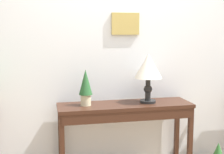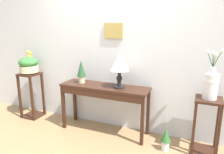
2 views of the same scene
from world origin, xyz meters
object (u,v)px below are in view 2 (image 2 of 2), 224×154
(potted_plant_floor, at_px, (166,138))
(table_lamp, at_px, (119,64))
(console_table, at_px, (104,93))
(potted_plant_on_console, at_px, (81,71))
(planter_bowl_wide_left, at_px, (29,65))
(pedestal_stand_right, at_px, (206,126))
(flower_vase_tall_right, at_px, (211,82))
(pedestal_stand_left, at_px, (32,95))

(potted_plant_floor, bearing_deg, table_lamp, 167.27)
(console_table, height_order, potted_plant_on_console, potted_plant_on_console)
(planter_bowl_wide_left, distance_m, potted_plant_floor, 2.57)
(pedestal_stand_right, relative_size, potted_plant_floor, 2.34)
(table_lamp, height_order, flower_vase_tall_right, flower_vase_tall_right)
(planter_bowl_wide_left, bearing_deg, table_lamp, 0.32)
(pedestal_stand_left, relative_size, pedestal_stand_right, 1.08)
(console_table, bearing_deg, pedestal_stand_right, 0.68)
(potted_plant_on_console, xyz_separation_m, pedestal_stand_left, (-1.05, -0.02, -0.54))
(table_lamp, height_order, pedestal_stand_right, table_lamp)
(console_table, relative_size, table_lamp, 2.70)
(console_table, bearing_deg, table_lamp, 5.70)
(table_lamp, relative_size, potted_plant_on_console, 1.41)
(flower_vase_tall_right, bearing_deg, pedestal_stand_left, -179.94)
(table_lamp, relative_size, planter_bowl_wide_left, 1.27)
(potted_plant_floor, bearing_deg, potted_plant_on_console, 172.73)
(console_table, distance_m, pedestal_stand_left, 1.47)
(console_table, height_order, flower_vase_tall_right, flower_vase_tall_right)
(potted_plant_on_console, distance_m, potted_plant_floor, 1.59)
(table_lamp, bearing_deg, potted_plant_on_console, 179.15)
(pedestal_stand_left, relative_size, flower_vase_tall_right, 1.30)
(pedestal_stand_right, bearing_deg, potted_plant_floor, -161.38)
(pedestal_stand_left, bearing_deg, pedestal_stand_right, 0.06)
(flower_vase_tall_right, distance_m, potted_plant_floor, 0.93)
(planter_bowl_wide_left, distance_m, pedestal_stand_right, 2.97)
(pedestal_stand_left, bearing_deg, console_table, -0.55)
(console_table, xyz_separation_m, potted_plant_floor, (0.98, -0.14, -0.47))
(pedestal_stand_left, bearing_deg, flower_vase_tall_right, 0.06)
(table_lamp, distance_m, flower_vase_tall_right, 1.22)
(potted_plant_on_console, height_order, flower_vase_tall_right, flower_vase_tall_right)
(planter_bowl_wide_left, distance_m, flower_vase_tall_right, 2.91)
(table_lamp, distance_m, pedestal_stand_right, 1.42)
(console_table, xyz_separation_m, potted_plant_on_console, (-0.40, 0.03, 0.30))
(potted_plant_on_console, bearing_deg, table_lamp, -0.85)
(pedestal_stand_left, height_order, potted_plant_floor, pedestal_stand_left)
(flower_vase_tall_right, bearing_deg, potted_plant_floor, -161.36)
(potted_plant_on_console, bearing_deg, console_table, -4.81)
(flower_vase_tall_right, height_order, potted_plant_floor, flower_vase_tall_right)
(flower_vase_tall_right, relative_size, potted_plant_floor, 1.95)
(flower_vase_tall_right, bearing_deg, table_lamp, 179.67)
(pedestal_stand_left, height_order, flower_vase_tall_right, flower_vase_tall_right)
(potted_plant_floor, bearing_deg, pedestal_stand_right, 18.62)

